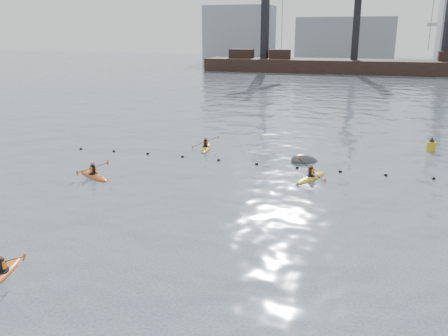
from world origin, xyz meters
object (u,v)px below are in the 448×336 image
(kayaker_2, at_px, (93,175))
(nav_buoy, at_px, (431,146))
(kayaker_0, at_px, (2,273))
(mooring_buoy, at_px, (304,162))
(kayaker_3, at_px, (311,177))
(kayaker_5, at_px, (206,147))

(kayaker_2, xyz_separation_m, nav_buoy, (22.29, 14.66, 0.28))
(kayaker_0, bearing_deg, mooring_buoy, 51.37)
(nav_buoy, bearing_deg, kayaker_0, -123.50)
(kayaker_2, bearing_deg, nav_buoy, -26.19)
(kayaker_3, bearing_deg, kayaker_0, -98.19)
(kayaker_2, relative_size, mooring_buoy, 1.55)
(kayaker_0, relative_size, kayaker_5, 0.88)
(kayaker_0, relative_size, kayaker_3, 0.91)
(kayaker_3, relative_size, nav_buoy, 2.68)
(kayaker_2, bearing_deg, kayaker_5, 5.62)
(kayaker_5, relative_size, nav_buoy, 2.77)
(mooring_buoy, relative_size, nav_buoy, 1.69)
(kayaker_2, height_order, mooring_buoy, kayaker_2)
(mooring_buoy, bearing_deg, kayaker_2, -147.85)
(kayaker_0, distance_m, kayaker_3, 19.54)
(kayaker_3, distance_m, mooring_buoy, 4.30)
(nav_buoy, bearing_deg, mooring_buoy, -145.08)
(kayaker_0, height_order, kayaker_2, kayaker_2)
(kayaker_3, height_order, nav_buoy, kayaker_3)
(kayaker_5, distance_m, mooring_buoy, 8.61)
(kayaker_0, xyz_separation_m, kayaker_3, (9.92, 16.83, 0.01))
(kayaker_0, xyz_separation_m, kayaker_5, (0.42, 22.58, 0.01))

